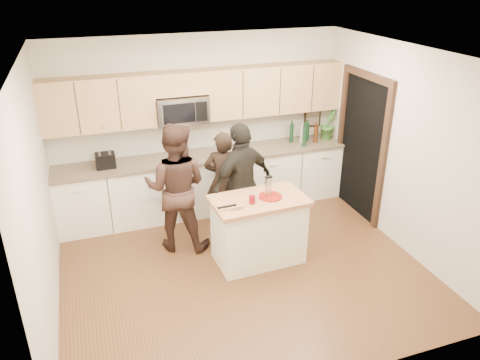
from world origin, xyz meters
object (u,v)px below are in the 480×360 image
object	(u,v)px
island	(259,229)
woman_right	(242,184)
toaster	(105,160)
woman_center	(176,188)
woman_left	(223,181)

from	to	relation	value
island	woman_right	size ratio (longest dim) A/B	0.71
woman_right	toaster	bearing A→B (deg)	-54.05
woman_center	woman_left	bearing A→B (deg)	-133.78
woman_left	toaster	bearing A→B (deg)	0.07
toaster	woman_center	distance (m)	1.22
woman_left	woman_center	world-z (taller)	woman_center
island	woman_left	distance (m)	1.04
toaster	woman_center	size ratio (longest dim) A/B	0.15
toaster	woman_left	world-z (taller)	woman_left
island	toaster	xyz separation A→B (m)	(-1.74, 1.57, 0.59)
island	woman_center	size ratio (longest dim) A/B	0.69
woman_right	woman_center	bearing A→B (deg)	-31.34
woman_left	woman_right	world-z (taller)	woman_right
toaster	woman_left	distance (m)	1.70
toaster	woman_center	xyz separation A→B (m)	(0.82, -0.89, -0.15)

